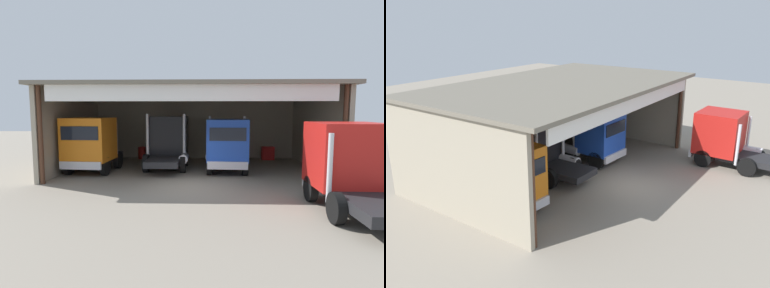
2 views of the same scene
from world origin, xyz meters
TOP-DOWN VIEW (x-y plane):
  - ground_plane at (0.00, 0.00)m, footprint 80.00×80.00m
  - workshop_shed at (0.00, 5.60)m, footprint 16.29×10.02m
  - truck_orange_center_right_bay at (-6.10, 3.14)m, footprint 2.77×4.84m
  - truck_black_yard_outside at (-1.63, 4.82)m, footprint 2.73×4.88m
  - truck_blue_left_bay at (2.09, 3.35)m, footprint 2.63×4.74m
  - truck_red_right_bay at (6.24, -3.34)m, footprint 2.72×5.38m
  - oil_drum at (-4.11, 8.68)m, footprint 0.58×0.58m
  - tool_cart at (5.66, 8.44)m, footprint 0.90×0.60m

SIDE VIEW (x-z plane):
  - ground_plane at x=0.00m, z-range 0.00..0.00m
  - oil_drum at x=-4.11m, z-range 0.00..0.92m
  - tool_cart at x=5.66m, z-range 0.00..1.00m
  - truck_blue_left_bay at x=2.09m, z-range 0.00..3.41m
  - truck_red_right_bay at x=6.24m, z-range 0.10..3.39m
  - truck_black_yard_outside at x=-1.63m, z-range -0.03..3.53m
  - truck_orange_center_right_bay at x=-6.10m, z-range 0.12..3.45m
  - workshop_shed at x=0.00m, z-range 1.05..6.26m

